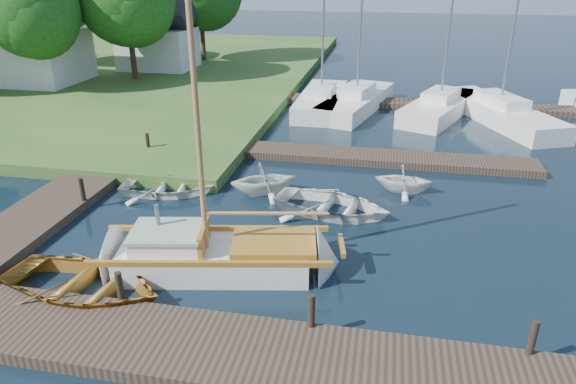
% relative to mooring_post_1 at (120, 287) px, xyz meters
% --- Properties ---
extents(ground, '(160.00, 160.00, 0.00)m').
position_rel_mooring_post_1_xyz_m(ground, '(3.00, 5.00, -0.70)').
color(ground, black).
rests_on(ground, ground).
extents(near_dock, '(18.00, 2.20, 0.30)m').
position_rel_mooring_post_1_xyz_m(near_dock, '(3.00, -1.00, -0.55)').
color(near_dock, '#32221C').
rests_on(near_dock, ground).
extents(left_dock, '(2.20, 18.00, 0.30)m').
position_rel_mooring_post_1_xyz_m(left_dock, '(-5.00, 7.00, -0.55)').
color(left_dock, '#32221C').
rests_on(left_dock, ground).
extents(far_dock, '(14.00, 1.60, 0.30)m').
position_rel_mooring_post_1_xyz_m(far_dock, '(5.00, 11.50, -0.55)').
color(far_dock, '#32221C').
rests_on(far_dock, ground).
extents(pontoon, '(30.00, 1.60, 0.30)m').
position_rel_mooring_post_1_xyz_m(pontoon, '(13.00, 21.00, -0.55)').
color(pontoon, '#32221C').
rests_on(pontoon, ground).
extents(mooring_post_1, '(0.16, 0.16, 0.80)m').
position_rel_mooring_post_1_xyz_m(mooring_post_1, '(0.00, 0.00, 0.00)').
color(mooring_post_1, black).
rests_on(mooring_post_1, near_dock).
extents(mooring_post_2, '(0.16, 0.16, 0.80)m').
position_rel_mooring_post_1_xyz_m(mooring_post_2, '(4.50, 0.00, 0.00)').
color(mooring_post_2, black).
rests_on(mooring_post_2, near_dock).
extents(mooring_post_3, '(0.16, 0.16, 0.80)m').
position_rel_mooring_post_1_xyz_m(mooring_post_3, '(9.00, 0.00, 0.00)').
color(mooring_post_3, black).
rests_on(mooring_post_3, near_dock).
extents(mooring_post_4, '(0.16, 0.16, 0.80)m').
position_rel_mooring_post_1_xyz_m(mooring_post_4, '(-4.00, 5.00, 0.00)').
color(mooring_post_4, black).
rests_on(mooring_post_4, left_dock).
extents(mooring_post_5, '(0.16, 0.16, 0.80)m').
position_rel_mooring_post_1_xyz_m(mooring_post_5, '(-4.00, 10.00, 0.00)').
color(mooring_post_5, black).
rests_on(mooring_post_5, left_dock).
extents(sailboat, '(7.39, 3.25, 9.83)m').
position_rel_mooring_post_1_xyz_m(sailboat, '(1.70, 2.27, -0.36)').
color(sailboat, white).
rests_on(sailboat, ground).
extents(dinghy, '(4.60, 3.54, 0.88)m').
position_rel_mooring_post_1_xyz_m(dinghy, '(-1.29, 0.45, -0.26)').
color(dinghy, brown).
rests_on(dinghy, ground).
extents(tender_a, '(3.66, 2.84, 0.70)m').
position_rel_mooring_post_1_xyz_m(tender_a, '(-1.75, 6.71, -0.35)').
color(tender_a, white).
rests_on(tender_a, ground).
extents(tender_b, '(3.06, 2.90, 1.26)m').
position_rel_mooring_post_1_xyz_m(tender_b, '(1.67, 7.38, -0.07)').
color(tender_b, white).
rests_on(tender_b, ground).
extents(tender_c, '(4.36, 3.53, 0.80)m').
position_rel_mooring_post_1_xyz_m(tender_c, '(4.24, 6.23, -0.30)').
color(tender_c, white).
rests_on(tender_c, ground).
extents(tender_d, '(2.23, 1.97, 1.10)m').
position_rel_mooring_post_1_xyz_m(tender_d, '(6.60, 8.52, -0.15)').
color(tender_d, white).
rests_on(tender_d, ground).
extents(marina_boat_0, '(2.26, 7.40, 10.73)m').
position_rel_mooring_post_1_xyz_m(marina_boat_0, '(2.08, 19.51, -0.13)').
color(marina_boat_0, white).
rests_on(marina_boat_0, ground).
extents(marina_boat_1, '(4.09, 8.17, 9.40)m').
position_rel_mooring_post_1_xyz_m(marina_boat_1, '(4.06, 19.59, -0.14)').
color(marina_boat_1, white).
rests_on(marina_boat_1, ground).
extents(marina_boat_2, '(4.79, 7.51, 11.76)m').
position_rel_mooring_post_1_xyz_m(marina_boat_2, '(8.57, 19.24, -0.12)').
color(marina_boat_2, white).
rests_on(marina_boat_2, ground).
extents(marina_boat_3, '(5.47, 8.96, 11.96)m').
position_rel_mooring_post_1_xyz_m(marina_boat_3, '(11.54, 18.76, -0.13)').
color(marina_boat_3, white).
rests_on(marina_boat_3, ground).
extents(house_a, '(6.30, 5.00, 6.29)m').
position_rel_mooring_post_1_xyz_m(house_a, '(-17.00, 21.00, 2.26)').
color(house_a, silver).
rests_on(house_a, shore).
extents(house_c, '(5.25, 4.00, 5.28)m').
position_rel_mooring_post_1_xyz_m(house_c, '(-11.00, 27.00, 1.88)').
color(house_c, silver).
rests_on(house_c, shore).
extents(tree_2, '(5.83, 5.75, 7.82)m').
position_rel_mooring_post_1_xyz_m(tree_2, '(-15.00, 19.05, 4.55)').
color(tree_2, '#332114').
rests_on(tree_2, shore).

